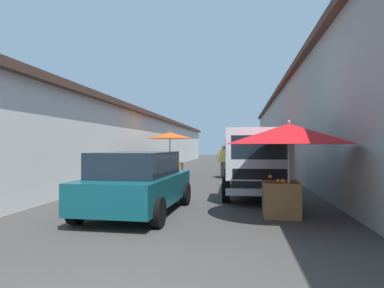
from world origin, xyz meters
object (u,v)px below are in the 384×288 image
object	(u,v)px
fruit_stall_near_left	(262,142)
fruit_stall_mid_lane	(288,143)
vendor_by_crates	(223,159)
hatchback_car	(138,182)
delivery_truck	(256,164)
fruit_stall_far_right	(171,143)
fruit_stall_near_right	(251,140)
parked_scooter	(137,174)

from	to	relation	value
fruit_stall_near_left	fruit_stall_mid_lane	xyz separation A→B (m)	(-12.21, 0.19, -0.13)
vendor_by_crates	fruit_stall_near_left	bearing A→B (deg)	-35.83
hatchback_car	delivery_truck	bearing A→B (deg)	-47.50
fruit_stall_far_right	fruit_stall_near_right	distance (m)	3.99
delivery_truck	parked_scooter	size ratio (longest dim) A/B	2.93
fruit_stall_near_left	parked_scooter	distance (m)	8.42
fruit_stall_near_left	hatchback_car	world-z (taller)	fruit_stall_near_left
hatchback_car	delivery_truck	world-z (taller)	delivery_truck
hatchback_car	vendor_by_crates	world-z (taller)	vendor_by_crates
hatchback_car	vendor_by_crates	xyz separation A→B (m)	(9.24, -1.56, 0.19)
fruit_stall_near_left	parked_scooter	bearing A→B (deg)	139.11
fruit_stall_far_right	fruit_stall_near_right	world-z (taller)	fruit_stall_near_right
fruit_stall_mid_lane	hatchback_car	world-z (taller)	fruit_stall_mid_lane
fruit_stall_mid_lane	fruit_stall_near_left	bearing A→B (deg)	-0.91
fruit_stall_mid_lane	hatchback_car	bearing A→B (deg)	87.94
fruit_stall_far_right	fruit_stall_mid_lane	size ratio (longest dim) A/B	0.85
fruit_stall_near_right	parked_scooter	size ratio (longest dim) A/B	1.61
fruit_stall_near_right	delivery_truck	bearing A→B (deg)	179.46
delivery_truck	vendor_by_crates	size ratio (longest dim) A/B	3.09
fruit_stall_mid_lane	delivery_truck	world-z (taller)	fruit_stall_mid_lane
fruit_stall_near_left	fruit_stall_near_right	xyz separation A→B (m)	(-3.15, 0.71, 0.09)
fruit_stall_mid_lane	fruit_stall_near_right	bearing A→B (deg)	3.23
fruit_stall_near_right	hatchback_car	bearing A→B (deg)	161.94
fruit_stall_far_right	delivery_truck	xyz separation A→B (m)	(-6.49, -3.92, -0.67)
fruit_stall_near_right	delivery_truck	world-z (taller)	fruit_stall_near_right
fruit_stall_far_right	hatchback_car	xyz separation A→B (m)	(-9.10, -1.07, -0.97)
delivery_truck	vendor_by_crates	bearing A→B (deg)	11.05
fruit_stall_mid_lane	delivery_truck	xyz separation A→B (m)	(2.74, 0.57, -0.63)
hatchback_car	parked_scooter	size ratio (longest dim) A/B	2.35
fruit_stall_near_left	fruit_stall_far_right	size ratio (longest dim) A/B	1.02
fruit_stall_mid_lane	vendor_by_crates	distance (m)	9.57
hatchback_car	fruit_stall_mid_lane	bearing A→B (deg)	-92.06
fruit_stall_near_left	hatchback_car	bearing A→B (deg)	163.33
fruit_stall_near_right	vendor_by_crates	bearing A→B (deg)	77.59
hatchback_car	parked_scooter	world-z (taller)	hatchback_car
fruit_stall_near_right	fruit_stall_mid_lane	distance (m)	9.08
fruit_stall_near_left	fruit_stall_near_right	size ratio (longest dim) A/B	0.88
delivery_truck	vendor_by_crates	world-z (taller)	delivery_truck
fruit_stall_near_left	fruit_stall_mid_lane	bearing A→B (deg)	179.09
hatchback_car	delivery_truck	distance (m)	3.88
parked_scooter	fruit_stall_near_right	bearing A→B (deg)	-56.49
fruit_stall_near_right	hatchback_car	xyz separation A→B (m)	(-8.94, 2.91, -1.15)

